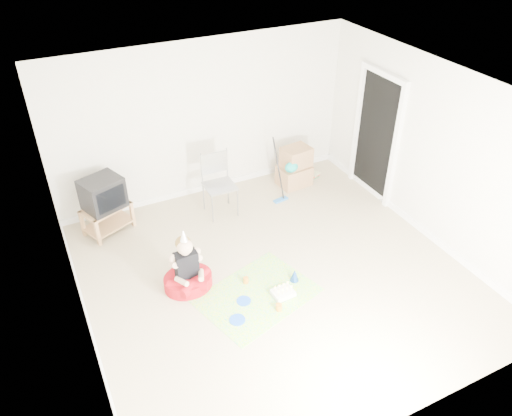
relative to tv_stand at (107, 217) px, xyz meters
name	(u,v)px	position (x,y,z in m)	size (l,w,h in m)	color
ground	(275,275)	(1.82, -2.04, -0.26)	(5.00, 5.00, 0.00)	tan
doorway_recess	(376,137)	(4.30, -0.84, 0.76)	(0.02, 0.90, 2.05)	black
tv_stand	(107,217)	(0.00, 0.00, 0.00)	(0.82, 0.69, 0.44)	#AC7B4D
crt_tv	(103,193)	(0.00, 0.00, 0.42)	(0.56, 0.46, 0.48)	black
folding_chair	(220,186)	(1.74, -0.31, 0.24)	(0.48, 0.46, 1.04)	gray
cardboard_boxes	(295,167)	(3.25, -0.06, 0.07)	(0.60, 0.48, 0.69)	#A4774F
floor_mop	(281,187)	(2.78, -0.43, 0.00)	(0.27, 0.35, 1.05)	blue
book_pile	(311,174)	(3.67, 0.04, -0.22)	(0.25, 0.29, 0.08)	#297C47
seated_woman	(188,275)	(0.67, -1.73, -0.06)	(0.66, 0.66, 0.94)	#A60F18
party_mat	(257,295)	(1.41, -2.29, -0.26)	(1.47, 1.07, 0.01)	#EB3180
birthday_cake	(283,293)	(1.72, -2.44, -0.22)	(0.29, 0.23, 0.14)	white
blue_plate_near	(244,301)	(1.21, -2.31, -0.25)	(0.19, 0.19, 0.01)	blue
blue_plate_far	(237,320)	(1.00, -2.58, -0.25)	(0.20, 0.20, 0.01)	blue
orange_cup_near	(246,280)	(1.38, -2.01, -0.21)	(0.07, 0.07, 0.08)	orange
orange_cup_far	(279,307)	(1.54, -2.65, -0.21)	(0.08, 0.08, 0.09)	orange
blue_party_hat	(295,275)	(2.00, -2.26, -0.16)	(0.13, 0.13, 0.18)	#163F9D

